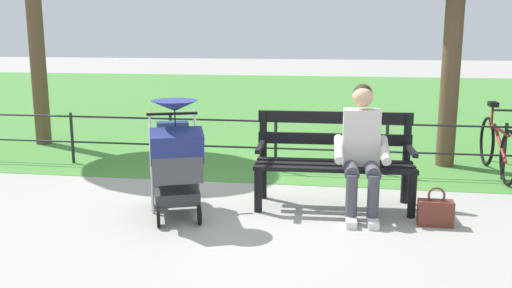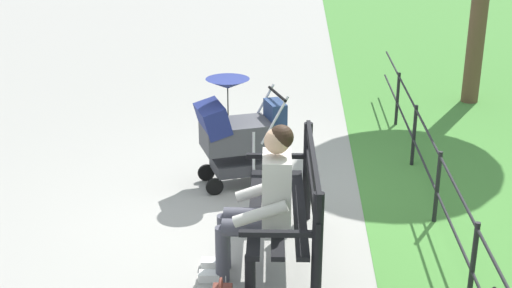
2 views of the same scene
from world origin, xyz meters
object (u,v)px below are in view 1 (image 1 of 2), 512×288
Objects in this scene: person_on_bench at (362,147)px; bicycle at (497,146)px; stroller at (176,157)px; handbag at (435,212)px; park_bench at (334,156)px.

bicycle is at bearing -133.95° from person_on_bench.
stroller is 4.13m from bicycle.
handbag is 0.22× the size of bicycle.
stroller is at bearing 21.50° from park_bench.
park_bench is 1.62m from stroller.
park_bench is 1.41× the size of stroller.
stroller is at bearing 11.78° from person_on_bench.
stroller reaches higher than bicycle.
bicycle is at bearing -116.99° from handbag.
bicycle is (-3.51, -2.17, -0.23)m from stroller.
park_bench is at bearing -26.77° from handbag.
stroller reaches higher than park_bench.
person_on_bench reaches higher than handbag.
person_on_bench reaches higher than park_bench.
person_on_bench is at bearing -168.22° from stroller.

